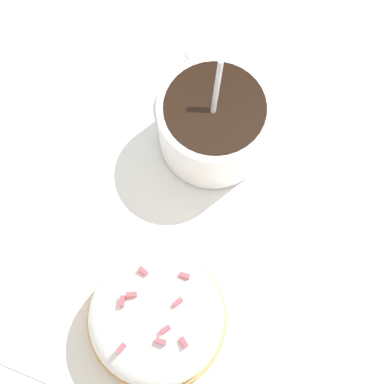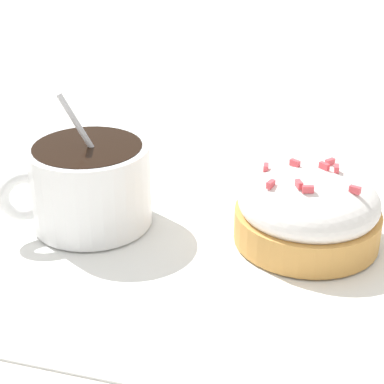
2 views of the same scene
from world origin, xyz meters
name	(u,v)px [view 2 (image 2 of 2)]	position (x,y,z in m)	size (l,w,h in m)	color
ground_plane	(193,238)	(0.00, 0.00, 0.00)	(3.00, 3.00, 0.00)	silver
paper_napkin	(193,236)	(0.00, 0.00, 0.00)	(0.29, 0.30, 0.00)	white
coffee_cup	(89,180)	(-0.08, 0.00, 0.03)	(0.10, 0.09, 0.10)	white
frosted_pastry	(308,210)	(0.08, 0.01, 0.03)	(0.10, 0.10, 0.05)	#D19347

